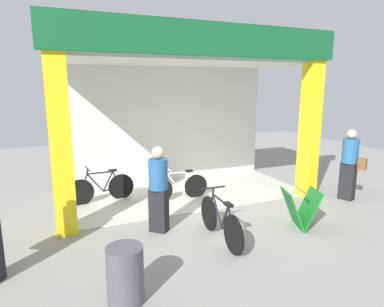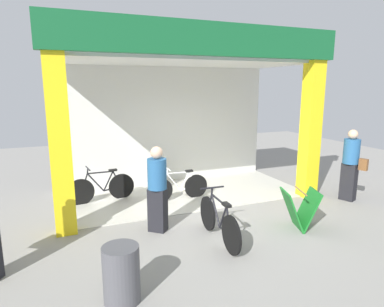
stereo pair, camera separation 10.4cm
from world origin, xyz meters
TOP-DOWN VIEW (x-y plane):
  - ground_plane at (0.00, 0.00)m, footprint 19.79×19.79m
  - shop_facade at (0.00, 1.44)m, footprint 6.09×2.90m
  - bicycle_inside_0 at (-0.24, 0.88)m, footprint 1.46×0.40m
  - bicycle_inside_1 at (-1.93, 1.45)m, footprint 1.54×0.42m
  - bicycle_parked_0 at (-0.33, -1.37)m, footprint 0.45×1.62m
  - sandwich_board_sign at (1.32, -1.47)m, footprint 0.77×0.73m
  - pedestrian_0 at (3.47, -0.61)m, footprint 0.46×0.60m
  - pedestrian_2 at (-1.18, -0.56)m, footprint 0.49×0.49m
  - trash_bin at (-2.19, -2.40)m, footprint 0.46×0.46m

SIDE VIEW (x-z plane):
  - ground_plane at x=0.00m, z-range 0.00..0.00m
  - bicycle_inside_0 at x=-0.24m, z-range -0.08..0.72m
  - bicycle_inside_1 at x=-1.93m, z-range -0.09..0.76m
  - bicycle_parked_0 at x=-0.33m, z-range -0.09..0.80m
  - trash_bin at x=-2.19m, z-range 0.00..0.73m
  - sandwich_board_sign at x=1.32m, z-range 0.00..0.75m
  - pedestrian_2 at x=-1.18m, z-range 0.03..1.62m
  - pedestrian_0 at x=3.47m, z-range 0.03..1.71m
  - shop_facade at x=0.00m, z-range 0.16..4.01m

